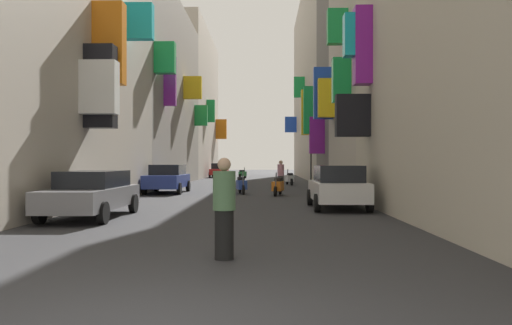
# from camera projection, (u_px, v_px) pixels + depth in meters

# --- Properties ---
(ground_plane) EXTENTS (140.00, 140.00, 0.00)m
(ground_plane) POSITION_uv_depth(u_px,v_px,m) (248.00, 185.00, 34.41)
(ground_plane) COLOR #2D2D30
(building_left_mid_a) EXTENTS (7.36, 18.57, 13.43)m
(building_left_mid_a) POSITION_uv_depth(u_px,v_px,m) (141.00, 93.00, 36.14)
(building_left_mid_a) COLOR gray
(building_left_mid_a) RESTS_ON ground
(building_left_mid_b) EXTENTS (7.34, 19.14, 16.05)m
(building_left_mid_b) POSITION_uv_depth(u_px,v_px,m) (183.00, 105.00, 54.99)
(building_left_mid_b) COLOR #B2A899
(building_left_mid_b) RESTS_ON ground
(building_right_mid_a) EXTENTS (7.08, 8.77, 17.65)m
(building_right_mid_a) POSITION_uv_depth(u_px,v_px,m) (399.00, 20.00, 24.71)
(building_right_mid_a) COLOR #B2A899
(building_right_mid_a) RESTS_ON ground
(building_right_mid_b) EXTENTS (7.33, 6.94, 21.33)m
(building_right_mid_b) POSITION_uv_depth(u_px,v_px,m) (367.00, 27.00, 32.56)
(building_right_mid_b) COLOR slate
(building_right_mid_b) RESTS_ON ground
(building_right_mid_c) EXTENTS (7.40, 28.23, 19.18)m
(building_right_mid_c) POSITION_uv_depth(u_px,v_px,m) (331.00, 85.00, 50.14)
(building_right_mid_c) COLOR #B2A899
(building_right_mid_c) RESTS_ON ground
(parked_car_grey) EXTENTS (1.85, 4.45, 1.37)m
(parked_car_grey) POSITION_uv_depth(u_px,v_px,m) (92.00, 193.00, 14.32)
(parked_car_grey) COLOR slate
(parked_car_grey) RESTS_ON ground
(parked_car_red) EXTENTS (1.90, 4.18, 1.51)m
(parked_car_red) POSITION_uv_depth(u_px,v_px,m) (219.00, 170.00, 52.23)
(parked_car_red) COLOR #B21E1E
(parked_car_red) RESTS_ON ground
(parked_car_white) EXTENTS (1.88, 3.94, 1.51)m
(parked_car_white) POSITION_uv_depth(u_px,v_px,m) (338.00, 186.00, 17.08)
(parked_car_white) COLOR white
(parked_car_white) RESTS_ON ground
(parked_car_blue) EXTENTS (1.95, 4.27, 1.49)m
(parked_car_blue) POSITION_uv_depth(u_px,v_px,m) (168.00, 178.00, 25.95)
(parked_car_blue) COLOR navy
(parked_car_blue) RESTS_ON ground
(scooter_orange) EXTENTS (0.65, 1.90, 1.13)m
(scooter_orange) POSITION_uv_depth(u_px,v_px,m) (278.00, 186.00, 23.86)
(scooter_orange) COLOR orange
(scooter_orange) RESTS_ON ground
(scooter_white) EXTENTS (0.63, 1.97, 1.13)m
(scooter_white) POSITION_uv_depth(u_px,v_px,m) (289.00, 178.00, 35.08)
(scooter_white) COLOR silver
(scooter_white) RESTS_ON ground
(scooter_green) EXTENTS (0.78, 1.77, 1.13)m
(scooter_green) POSITION_uv_depth(u_px,v_px,m) (243.00, 174.00, 48.77)
(scooter_green) COLOR #287F3D
(scooter_green) RESTS_ON ground
(scooter_blue) EXTENTS (0.63, 1.92, 1.13)m
(scooter_blue) POSITION_uv_depth(u_px,v_px,m) (241.00, 185.00, 25.20)
(scooter_blue) COLOR #2D4CAD
(scooter_blue) RESTS_ON ground
(pedestrian_crossing) EXTENTS (0.50, 0.50, 1.70)m
(pedestrian_crossing) POSITION_uv_depth(u_px,v_px,m) (224.00, 209.00, 8.18)
(pedestrian_crossing) COLOR black
(pedestrian_crossing) RESTS_ON ground
(pedestrian_near_left) EXTENTS (0.42, 0.42, 1.73)m
(pedestrian_near_left) POSITION_uv_depth(u_px,v_px,m) (281.00, 175.00, 28.01)
(pedestrian_near_left) COLOR #353535
(pedestrian_near_left) RESTS_ON ground
(traffic_light_near_corner) EXTENTS (0.26, 0.34, 4.62)m
(traffic_light_near_corner) POSITION_uv_depth(u_px,v_px,m) (311.00, 142.00, 35.99)
(traffic_light_near_corner) COLOR #2D2D2D
(traffic_light_near_corner) RESTS_ON ground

